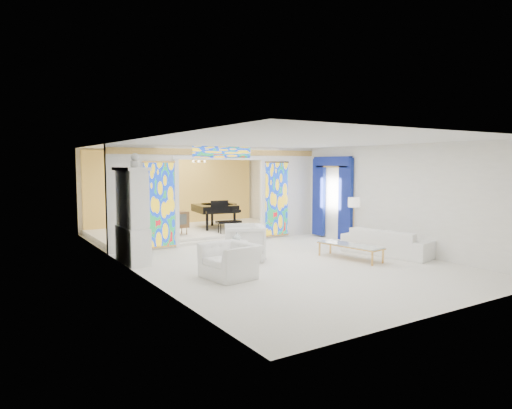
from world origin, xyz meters
TOP-DOWN VIEW (x-y plane):
  - floor at (0.00, 0.00)m, footprint 12.00×12.00m
  - ceiling at (0.00, 0.00)m, footprint 7.00×12.00m
  - wall_back at (0.00, 6.00)m, footprint 7.00×0.02m
  - wall_front at (0.00, -6.00)m, footprint 7.00×0.02m
  - wall_left at (-3.50, 0.00)m, footprint 0.02×12.00m
  - wall_right at (3.50, 0.00)m, footprint 0.02×12.00m
  - partition_wall at (0.00, 2.00)m, footprint 7.00×0.22m
  - stained_glass_left at (-2.03, 1.89)m, footprint 0.90×0.04m
  - stained_glass_right at (2.03, 1.89)m, footprint 0.90×0.04m
  - stained_glass_transom at (0.00, 1.89)m, footprint 2.00×0.04m
  - alcove_platform at (0.00, 4.10)m, footprint 6.80×3.80m
  - gold_curtain_back at (0.00, 5.88)m, footprint 6.70×0.10m
  - chandelier at (0.20, 4.00)m, footprint 0.48×0.48m
  - blue_drapes at (3.40, 0.70)m, footprint 0.14×1.85m
  - china_cabinet at (-3.22, 0.60)m, footprint 0.56×1.46m
  - armchair_left at (-1.89, -2.03)m, footprint 1.14×1.26m
  - armchair_right at (-0.71, -0.63)m, footprint 1.34×1.33m
  - sofa at (2.95, -2.10)m, footprint 1.48×2.58m
  - side_table at (-1.35, -1.37)m, footprint 0.69×0.69m
  - vase at (-1.35, -1.37)m, footprint 0.22×0.22m
  - coffee_table at (1.65, -2.01)m, footprint 0.83×1.85m
  - floor_lamp at (3.20, -0.53)m, footprint 0.46×0.46m
  - grand_piano at (0.92, 4.06)m, footprint 1.81×2.61m
  - tv_console at (-1.00, 3.12)m, footprint 0.70×0.53m

SIDE VIEW (x-z plane):
  - floor at x=0.00m, z-range 0.00..0.00m
  - alcove_platform at x=0.00m, z-range 0.00..0.18m
  - sofa at x=2.95m, z-range 0.00..0.71m
  - coffee_table at x=1.65m, z-range 0.17..0.56m
  - armchair_left at x=-1.89m, z-range 0.00..0.74m
  - side_table at x=-1.35m, z-range 0.10..0.76m
  - armchair_right at x=-0.71m, z-range 0.00..0.92m
  - tv_console at x=-1.00m, z-range 0.29..1.04m
  - vase at x=-1.35m, z-range 0.66..0.86m
  - grand_piano at x=0.92m, z-range 0.36..1.37m
  - china_cabinet at x=-3.22m, z-range -0.19..2.53m
  - floor_lamp at x=3.20m, z-range 0.51..1.96m
  - stained_glass_left at x=-2.03m, z-range 0.10..2.50m
  - stained_glass_right at x=2.03m, z-range 0.10..2.50m
  - wall_back at x=0.00m, z-range 0.00..3.00m
  - wall_front at x=0.00m, z-range 0.00..3.00m
  - wall_left at x=-3.50m, z-range 0.00..3.00m
  - wall_right at x=3.50m, z-range 0.00..3.00m
  - gold_curtain_back at x=0.00m, z-range 0.05..2.95m
  - blue_drapes at x=3.40m, z-range 0.25..2.90m
  - partition_wall at x=0.00m, z-range 0.15..3.15m
  - chandelier at x=0.20m, z-range 2.40..2.70m
  - stained_glass_transom at x=0.00m, z-range 2.65..2.99m
  - ceiling at x=0.00m, z-range 2.99..3.01m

